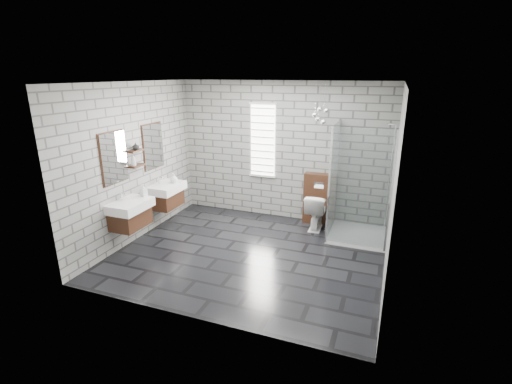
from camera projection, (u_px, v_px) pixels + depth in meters
The scene contains 20 objects.
floor at pixel (249, 254), 6.09m from camera, with size 4.20×3.60×0.02m, color black.
ceiling at pixel (248, 82), 5.26m from camera, with size 4.20×3.60×0.02m, color white.
wall_back at pixel (282, 152), 7.29m from camera, with size 4.20×0.02×2.70m, color gray.
wall_front at pixel (188, 214), 4.06m from camera, with size 4.20×0.02×2.70m, color gray.
wall_left at pixel (135, 163), 6.38m from camera, with size 0.02×3.60×2.70m, color gray.
wall_right at pixel (394, 188), 4.97m from camera, with size 0.02×3.60×2.70m, color gray.
vanity_left at pixel (128, 206), 6.03m from camera, with size 0.47×0.70×1.57m.
vanity_right at pixel (165, 189), 6.96m from camera, with size 0.47×0.70×1.57m.
shelf_lower at pixel (137, 166), 6.32m from camera, with size 0.14×0.30×0.03m, color #3E2113.
shelf_upper at pixel (135, 151), 6.24m from camera, with size 0.14×0.30×0.03m, color #3E2113.
window at pixel (263, 141), 7.34m from camera, with size 0.56×0.05×1.48m.
cistern_panel at pixel (319, 199), 7.19m from camera, with size 0.60×0.20×1.00m, color #3E2113.
flush_plate at pixel (319, 185), 7.00m from camera, with size 0.18×0.01×0.12m, color silver.
shower_enclosure at pixel (353, 212), 6.49m from camera, with size 1.00×1.00×2.03m.
pendant_cluster at pixel (320, 115), 6.39m from camera, with size 0.28×0.20×0.72m.
toilet at pixel (316, 211), 7.01m from camera, with size 0.38×0.66×0.68m, color white.
soap_bottle_a at pixel (144, 190), 6.21m from camera, with size 0.09×0.10×0.21m, color #B2B2B2.
soap_bottle_b at pixel (174, 178), 6.96m from camera, with size 0.14×0.14×0.18m, color #B2B2B2.
soap_bottle_c at pixel (133, 160), 6.20m from camera, with size 0.08×0.08×0.20m, color #B2B2B2.
vase at pixel (136, 146), 6.22m from camera, with size 0.11×0.11×0.12m, color #B2B2B2.
Camera 1 is at (2.03, -5.10, 2.83)m, focal length 26.00 mm.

